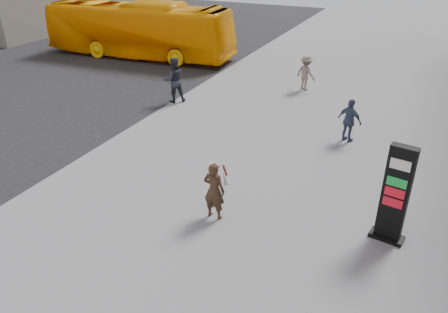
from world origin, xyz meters
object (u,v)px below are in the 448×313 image
at_px(bus, 139,30).
at_px(pedestrian_c, 350,121).
at_px(info_pylon, 395,195).
at_px(pedestrian_a, 174,80).
at_px(pedestrian_b, 306,73).
at_px(woman, 214,190).

relative_size(bus, pedestrian_c, 7.21).
distance_m(info_pylon, pedestrian_c, 5.35).
height_order(bus, pedestrian_a, bus).
xyz_separation_m(pedestrian_a, pedestrian_b, (4.53, 3.79, -0.15)).
bearing_deg(woman, bus, -48.23).
height_order(info_pylon, pedestrian_a, info_pylon).
bearing_deg(bus, pedestrian_b, -103.67).
xyz_separation_m(woman, pedestrian_c, (2.15, 5.90, -0.04)).
bearing_deg(info_pylon, woman, -157.25).
relative_size(info_pylon, woman, 1.56).
relative_size(info_pylon, bus, 0.22).
height_order(woman, pedestrian_a, pedestrian_a).
height_order(info_pylon, bus, bus).
xyz_separation_m(info_pylon, bus, (-14.79, 11.51, 0.31)).
bearing_deg(info_pylon, bus, 152.18).
relative_size(info_pylon, pedestrian_a, 1.29).
bearing_deg(bus, pedestrian_c, -120.35).
bearing_deg(pedestrian_c, info_pylon, 132.38).
distance_m(info_pylon, bus, 18.74).
relative_size(pedestrian_b, pedestrian_c, 1.04).
relative_size(pedestrian_a, pedestrian_b, 1.19).
distance_m(info_pylon, pedestrian_a, 10.95).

